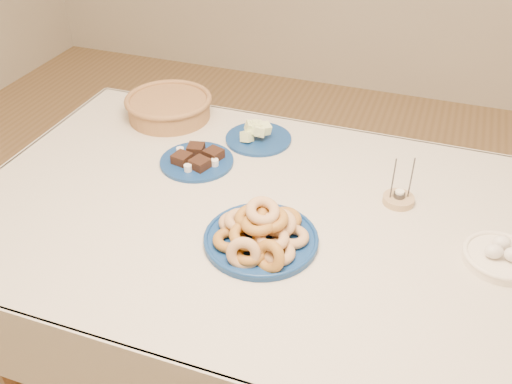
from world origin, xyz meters
TOP-DOWN VIEW (x-y plane):
  - ground at (0.00, 0.00)m, footprint 5.00×5.00m
  - dining_table at (0.00, 0.00)m, footprint 1.71×1.11m
  - donut_platter at (0.04, -0.13)m, footprint 0.32×0.32m
  - melon_plate at (-0.14, 0.36)m, footprint 0.25×0.25m
  - brownie_plate at (-0.28, 0.17)m, footprint 0.24×0.24m
  - wicker_basket at (-0.50, 0.42)m, footprint 0.40×0.40m
  - candle_holder at (0.36, 0.17)m, footprint 0.12×0.12m
  - egg_bowl at (0.63, 0.00)m, footprint 0.23×0.23m

SIDE VIEW (x-z plane):
  - ground at x=0.00m, z-range 0.00..0.00m
  - dining_table at x=0.00m, z-range 0.27..1.02m
  - brownie_plate at x=-0.28m, z-range 0.74..0.78m
  - candle_holder at x=0.36m, z-range 0.69..0.84m
  - egg_bowl at x=0.63m, z-range 0.74..0.80m
  - melon_plate at x=-0.14m, z-range 0.74..0.81m
  - donut_platter at x=0.04m, z-range 0.72..0.86m
  - wicker_basket at x=-0.50m, z-range 0.75..0.84m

